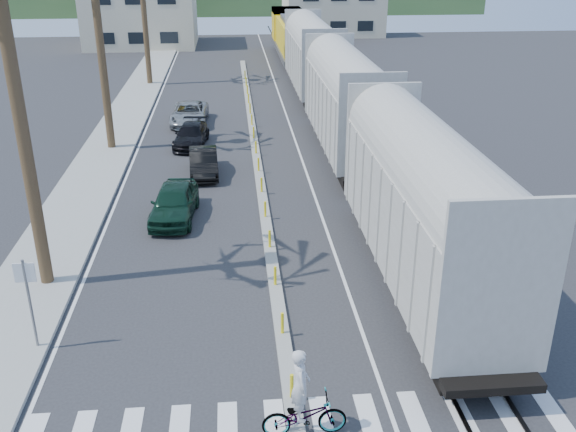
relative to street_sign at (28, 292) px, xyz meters
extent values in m
plane|color=#28282B|center=(7.30, -2.00, -1.97)|extent=(140.00, 140.00, 0.00)
cube|color=gray|center=(-1.20, 23.00, -1.90)|extent=(3.00, 90.00, 0.15)
cube|color=black|center=(11.58, 26.00, -1.94)|extent=(0.12, 100.00, 0.06)
cube|color=black|center=(13.02, 26.00, -1.94)|extent=(0.12, 100.00, 0.06)
cube|color=gray|center=(7.30, 18.00, -1.90)|extent=(0.45, 60.00, 0.15)
cylinder|color=yellow|center=(7.30, -3.00, -1.47)|extent=(0.10, 0.10, 0.70)
cylinder|color=yellow|center=(7.30, 0.00, -1.47)|extent=(0.10, 0.10, 0.70)
cylinder|color=yellow|center=(7.30, 3.00, -1.47)|extent=(0.10, 0.10, 0.70)
cylinder|color=yellow|center=(7.30, 6.00, -1.47)|extent=(0.10, 0.10, 0.70)
cylinder|color=yellow|center=(7.30, 9.00, -1.47)|extent=(0.10, 0.10, 0.70)
cylinder|color=yellow|center=(7.30, 12.00, -1.47)|extent=(0.10, 0.10, 0.70)
cylinder|color=yellow|center=(7.30, 15.00, -1.47)|extent=(0.10, 0.10, 0.70)
cylinder|color=yellow|center=(7.30, 18.00, -1.47)|extent=(0.10, 0.10, 0.70)
cylinder|color=yellow|center=(7.30, 21.00, -1.47)|extent=(0.10, 0.10, 0.70)
cylinder|color=yellow|center=(7.30, 24.00, -1.47)|extent=(0.10, 0.10, 0.70)
cylinder|color=yellow|center=(7.30, 27.00, -1.47)|extent=(0.10, 0.10, 0.70)
cylinder|color=yellow|center=(7.30, 30.00, -1.47)|extent=(0.10, 0.10, 0.70)
cylinder|color=yellow|center=(7.30, 33.00, -1.47)|extent=(0.10, 0.10, 0.70)
cylinder|color=yellow|center=(7.30, 36.00, -1.47)|extent=(0.10, 0.10, 0.70)
cylinder|color=yellow|center=(7.30, 39.00, -1.47)|extent=(0.10, 0.10, 0.70)
cube|color=silver|center=(7.30, -4.00, -1.97)|extent=(14.00, 2.20, 0.01)
cube|color=silver|center=(0.50, 23.00, -1.97)|extent=(0.12, 90.00, 0.01)
cube|color=silver|center=(9.80, 23.00, -1.97)|extent=(0.12, 90.00, 0.01)
cube|color=#A7A499|center=(12.30, 2.78, 0.73)|extent=(3.00, 12.88, 3.40)
cylinder|color=#A7A499|center=(12.30, 2.78, 2.43)|extent=(2.90, 12.58, 2.90)
cube|color=black|center=(12.30, 2.78, -1.47)|extent=(2.60, 12.88, 1.00)
cube|color=#A7A499|center=(12.30, 17.78, 0.73)|extent=(3.00, 12.88, 3.40)
cylinder|color=#A7A499|center=(12.30, 17.78, 2.43)|extent=(2.90, 12.58, 2.90)
cube|color=black|center=(12.30, 17.78, -1.47)|extent=(2.60, 12.88, 1.00)
cube|color=#A7A499|center=(12.30, 32.78, 0.73)|extent=(3.00, 12.88, 3.40)
cylinder|color=#A7A499|center=(12.30, 32.78, 2.43)|extent=(2.90, 12.58, 2.90)
cube|color=black|center=(12.30, 32.78, -1.47)|extent=(2.60, 12.88, 1.00)
cube|color=#4C4C4F|center=(12.30, 48.78, -0.92)|extent=(3.00, 17.00, 0.50)
cube|color=gold|center=(12.30, 47.78, 0.63)|extent=(2.70, 12.24, 2.60)
cube|color=gold|center=(12.30, 54.56, 0.93)|extent=(3.00, 3.74, 3.20)
cube|color=black|center=(12.30, 48.78, -1.52)|extent=(2.60, 13.60, 0.90)
cylinder|color=brown|center=(-0.70, 4.00, 3.53)|extent=(0.44, 0.44, 11.00)
cylinder|color=brown|center=(-1.00, 20.00, 3.03)|extent=(0.44, 0.44, 10.00)
cylinder|color=brown|center=(-0.70, 38.00, 4.03)|extent=(0.44, 0.44, 12.00)
cylinder|color=slate|center=(0.00, 0.00, -0.47)|extent=(0.08, 0.08, 3.00)
cube|color=silver|center=(0.00, 0.00, 0.63)|extent=(0.60, 0.04, 0.60)
cube|color=beige|center=(-3.70, 60.00, 2.03)|extent=(12.00, 10.00, 8.00)
cube|color=beige|center=(19.30, 68.00, 1.53)|extent=(12.00, 10.00, 7.00)
imported|color=black|center=(3.38, 9.49, -1.21)|extent=(2.55, 4.78, 1.53)
imported|color=black|center=(4.47, 15.12, -1.31)|extent=(1.83, 4.18, 1.33)
imported|color=black|center=(3.60, 20.32, -1.35)|extent=(2.64, 4.68, 1.25)
imported|color=#979A9C|center=(3.24, 25.23, -1.29)|extent=(2.65, 5.09, 1.37)
imported|color=#9EA0A5|center=(7.49, -4.23, -1.42)|extent=(0.84, 2.13, 1.10)
imported|color=silver|center=(7.39, -4.23, -0.46)|extent=(0.72, 0.50, 1.91)
camera|label=1|loc=(5.97, -16.56, 9.28)|focal=40.00mm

